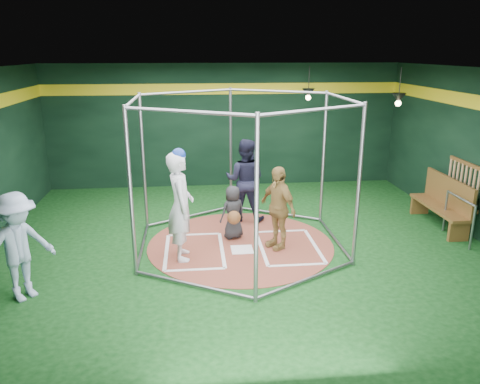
{
  "coord_description": "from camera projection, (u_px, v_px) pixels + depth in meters",
  "views": [
    {
      "loc": [
        -0.93,
        -8.85,
        3.83
      ],
      "look_at": [
        0.0,
        0.1,
        1.1
      ],
      "focal_mm": 35.0,
      "sensor_mm": 36.0,
      "label": 1
    }
  ],
  "objects": [
    {
      "name": "umpire",
      "position": [
        245.0,
        180.0,
        10.77
      ],
      "size": [
        1.11,
        0.98,
        1.91
      ],
      "primitive_type": "imported",
      "rotation": [
        0.0,
        0.0,
        2.82
      ],
      "color": "black",
      "rests_on": "clay_disc"
    },
    {
      "name": "home_plate",
      "position": [
        242.0,
        250.0,
        9.34
      ],
      "size": [
        0.43,
        0.43,
        0.01
      ],
      "primitive_type": "cube",
      "color": "white",
      "rests_on": "clay_disc"
    },
    {
      "name": "batter_figure",
      "position": [
        180.0,
        205.0,
        8.71
      ],
      "size": [
        0.56,
        0.8,
        2.14
      ],
      "color": "silver",
      "rests_on": "clay_disc"
    },
    {
      "name": "visitor_leopard",
      "position": [
        278.0,
        208.0,
        9.25
      ],
      "size": [
        0.84,
        1.06,
        1.68
      ],
      "primitive_type": "imported",
      "rotation": [
        0.0,
        0.0,
        -1.06
      ],
      "color": "tan",
      "rests_on": "clay_disc"
    },
    {
      "name": "bystander_blue",
      "position": [
        19.0,
        247.0,
        7.31
      ],
      "size": [
        1.25,
        1.29,
        1.77
      ],
      "primitive_type": "imported",
      "rotation": [
        0.0,
        0.0,
        0.84
      ],
      "color": "#A7BEDD",
      "rests_on": "ground"
    },
    {
      "name": "room_shell",
      "position": [
        240.0,
        161.0,
        9.13
      ],
      "size": [
        10.1,
        9.1,
        3.53
      ],
      "color": "#0B340F",
      "rests_on": "ground"
    },
    {
      "name": "pendant_lamp_far",
      "position": [
        399.0,
        98.0,
        11.13
      ],
      "size": [
        0.34,
        0.34,
        0.9
      ],
      "color": "black",
      "rests_on": "room_shell"
    },
    {
      "name": "clay_disc",
      "position": [
        240.0,
        244.0,
        9.63
      ],
      "size": [
        3.8,
        3.8,
        0.01
      ],
      "primitive_type": "cylinder",
      "color": "brown",
      "rests_on": "ground"
    },
    {
      "name": "steel_railing",
      "position": [
        459.0,
        212.0,
        9.7
      ],
      "size": [
        0.05,
        1.08,
        0.93
      ],
      "color": "gray",
      "rests_on": "ground"
    },
    {
      "name": "bat_rack",
      "position": [
        463.0,
        183.0,
        10.19
      ],
      "size": [
        0.07,
        1.25,
        0.98
      ],
      "color": "brown",
      "rests_on": "room_shell"
    },
    {
      "name": "dugout_bench",
      "position": [
        443.0,
        202.0,
        10.47
      ],
      "size": [
        0.45,
        1.95,
        1.14
      ],
      "color": "brown",
      "rests_on": "ground"
    },
    {
      "name": "batting_cage",
      "position": [
        241.0,
        174.0,
        9.19
      ],
      "size": [
        4.05,
        4.67,
        3.0
      ],
      "color": "gray",
      "rests_on": "ground"
    },
    {
      "name": "batter_box_right",
      "position": [
        288.0,
        247.0,
        9.48
      ],
      "size": [
        1.17,
        1.77,
        0.01
      ],
      "color": "white",
      "rests_on": "clay_disc"
    },
    {
      "name": "pendant_lamp_near",
      "position": [
        308.0,
        93.0,
        12.48
      ],
      "size": [
        0.34,
        0.34,
        0.9
      ],
      "color": "black",
      "rests_on": "room_shell"
    },
    {
      "name": "catcher_figure",
      "position": [
        233.0,
        213.0,
        9.78
      ],
      "size": [
        0.66,
        0.67,
        1.14
      ],
      "color": "black",
      "rests_on": "clay_disc"
    },
    {
      "name": "batter_box_left",
      "position": [
        194.0,
        251.0,
        9.29
      ],
      "size": [
        1.17,
        1.77,
        0.01
      ],
      "color": "white",
      "rests_on": "clay_disc"
    }
  ]
}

